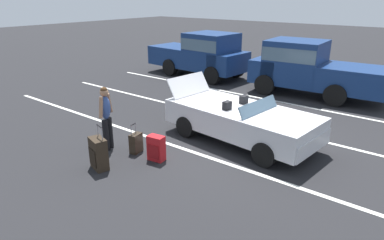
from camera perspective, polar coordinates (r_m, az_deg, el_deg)
The scene contains 11 objects.
ground_plane at distance 9.48m, azimuth 7.99°, elevation -3.41°, with size 80.00×80.00×0.00m, color black.
lot_line_near at distance 8.42m, azimuth 3.26°, elevation -6.39°, with size 18.00×0.12×0.01m, color silver.
lot_line_mid at distance 10.57m, azimuth 11.64°, elevation -1.08°, with size 18.00×0.12×0.01m, color silver.
lot_line_far at distance 12.93m, azimuth 17.06°, elevation 2.38°, with size 18.00×0.12×0.01m, color silver.
convertible_car at distance 9.15m, azimuth 9.17°, elevation -0.35°, with size 4.36×2.17×1.50m.
suitcase_large_black at distance 8.08m, azimuth -15.33°, elevation -5.42°, with size 0.54×0.41×1.04m.
suitcase_medium_bright at distance 8.25m, azimuth -6.00°, elevation -4.71°, with size 0.43×0.30×0.62m.
suitcase_small_carryon at distance 8.73m, azimuth -9.33°, elevation -3.79°, with size 0.26×0.37×0.76m.
traveler_person at distance 8.83m, azimuth -14.13°, elevation 0.83°, with size 0.32×0.59×1.65m.
parked_pickup_truck_near at distance 16.61m, azimuth 1.89°, elevation 11.01°, with size 5.12×2.33×2.10m.
parked_pickup_truck_far at distance 14.20m, azimuth 18.63°, elevation 8.38°, with size 5.09×2.27×2.10m.
Camera 1 is at (4.24, -7.59, 3.77)m, focal length 31.99 mm.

